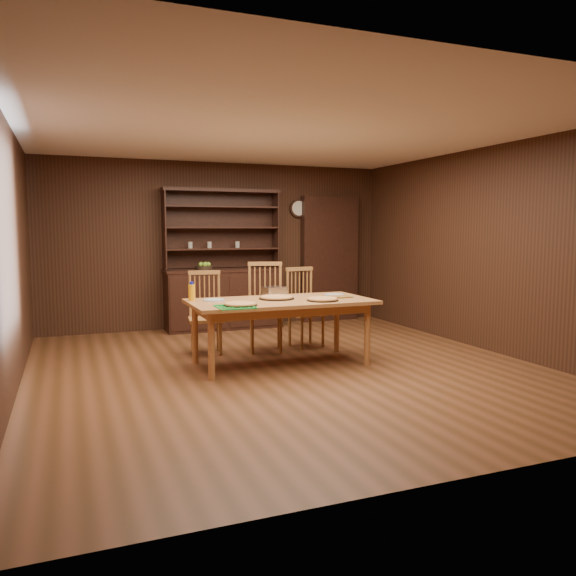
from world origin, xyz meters
name	(u,v)px	position (x,y,z in m)	size (l,w,h in m)	color
floor	(288,368)	(0.00, 0.00, 0.00)	(6.00, 6.00, 0.00)	brown
room_shell	(288,227)	(0.00, 0.00, 1.58)	(6.00, 6.00, 6.00)	white
china_hutch	(224,291)	(0.00, 2.75, 0.60)	(1.84, 0.52, 2.17)	black
doorway	(329,259)	(1.90, 2.90, 1.05)	(1.00, 0.18, 2.10)	black
wall_clock	(298,208)	(1.35, 2.96, 1.90)	(0.30, 0.05, 0.30)	black
dining_table	(281,306)	(0.00, 0.22, 0.68)	(2.07, 1.04, 0.75)	#B36F3E
chair_left	(205,310)	(-0.67, 1.15, 0.55)	(0.48, 0.46, 1.03)	#A36538
chair_center	(265,303)	(0.09, 1.03, 0.60)	(0.57, 0.56, 1.13)	#A36538
chair_right	(303,304)	(0.65, 1.09, 0.56)	(0.49, 0.47, 1.05)	#A36538
pizza_left	(240,304)	(-0.58, -0.09, 0.77)	(0.36, 0.36, 0.04)	black
pizza_right	(323,299)	(0.41, -0.03, 0.77)	(0.36, 0.36, 0.04)	black
pizza_center	(277,298)	(-0.02, 0.31, 0.77)	(0.41, 0.41, 0.04)	black
cooling_rack	(235,307)	(-0.66, -0.18, 0.76)	(0.37, 0.37, 0.02)	green
plate_left	(214,300)	(-0.73, 0.43, 0.76)	(0.25, 0.25, 0.02)	white
plate_right	(334,295)	(0.75, 0.38, 0.76)	(0.24, 0.24, 0.02)	white
foil_dish	(274,291)	(0.08, 0.65, 0.80)	(0.27, 0.19, 0.11)	silver
juice_bottle	(192,292)	(-0.96, 0.52, 0.85)	(0.08, 0.08, 0.21)	#F9A70D
pot_holder_a	(343,297)	(0.78, 0.18, 0.76)	(0.18, 0.18, 0.01)	#AF1914
pot_holder_b	(333,297)	(0.65, 0.19, 0.76)	(0.22, 0.22, 0.02)	#AF1914
fruit_bowl	(204,267)	(-0.31, 2.69, 0.98)	(0.27, 0.27, 0.12)	black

